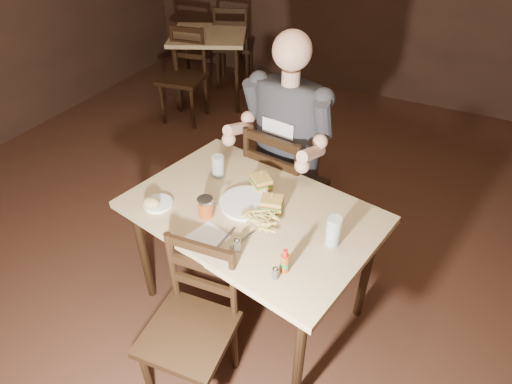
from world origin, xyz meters
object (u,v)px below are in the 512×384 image
at_px(chair_far, 286,187).
at_px(diner, 285,120).
at_px(glass_left, 218,166).
at_px(chair_near, 188,333).
at_px(dinner_plate, 247,204).
at_px(side_plate, 158,204).
at_px(bg_table, 209,42).
at_px(bg_chair_far, 234,45).
at_px(syrup_dispenser, 206,207).
at_px(bg_chair_near, 182,78).
at_px(hot_sauce, 285,261).
at_px(main_table, 252,220).
at_px(glass_right, 333,231).

bearing_deg(chair_far, diner, 90.00).
height_order(chair_far, glass_left, chair_far).
height_order(chair_near, dinner_plate, chair_near).
height_order(dinner_plate, side_plate, dinner_plate).
relative_size(bg_table, bg_chair_far, 1.10).
height_order(chair_far, diner, diner).
distance_m(bg_chair_far, side_plate, 3.47).
bearing_deg(syrup_dispenser, glass_left, 122.00).
relative_size(bg_table, bg_chair_near, 1.14).
bearing_deg(glass_left, hot_sauce, -38.17).
height_order(main_table, hot_sauce, hot_sauce).
relative_size(main_table, chair_far, 1.48).
relative_size(bg_chair_far, bg_chair_near, 1.03).
distance_m(dinner_plate, glass_right, 0.51).
xyz_separation_m(chair_near, bg_chair_near, (-1.75, 2.50, 0.03)).
bearing_deg(bg_table, glass_left, -56.90).
xyz_separation_m(bg_chair_far, glass_left, (1.47, -2.81, 0.36)).
xyz_separation_m(chair_far, syrup_dispenser, (-0.13, -0.77, 0.34)).
height_order(chair_far, bg_chair_far, chair_far).
height_order(chair_far, syrup_dispenser, chair_far).
distance_m(bg_chair_far, hot_sauce, 3.94).
bearing_deg(dinner_plate, hot_sauce, -42.62).
relative_size(chair_far, glass_right, 6.07).
height_order(chair_far, chair_near, chair_far).
relative_size(main_table, chair_near, 1.65).
distance_m(chair_near, bg_chair_near, 3.05).
relative_size(bg_chair_far, glass_right, 6.04).
bearing_deg(bg_chair_far, dinner_plate, 100.09).
height_order(bg_table, bg_chair_far, bg_chair_far).
relative_size(bg_chair_far, syrup_dispenser, 9.04).
xyz_separation_m(bg_chair_far, syrup_dispenser, (1.60, -3.14, 0.34)).
xyz_separation_m(bg_chair_far, diner, (1.72, -2.42, 0.53)).
height_order(main_table, dinner_plate, dinner_plate).
xyz_separation_m(chair_far, glass_right, (0.52, -0.69, 0.37)).
bearing_deg(glass_left, main_table, -30.72).
xyz_separation_m(bg_table, dinner_plate, (1.75, -2.43, 0.10)).
relative_size(chair_near, bg_chair_far, 0.90).
xyz_separation_m(diner, glass_left, (-0.24, -0.39, -0.17)).
bearing_deg(syrup_dispenser, bg_chair_far, 128.51).
height_order(diner, hot_sauce, diner).
distance_m(bg_table, glass_left, 2.70).
height_order(bg_chair_far, dinner_plate, bg_chair_far).
xyz_separation_m(glass_left, side_plate, (-0.15, -0.38, -0.06)).
xyz_separation_m(main_table, bg_chair_far, (-1.79, 3.00, -0.21)).
xyz_separation_m(bg_chair_near, glass_right, (2.24, -1.96, 0.38)).
relative_size(glass_right, hot_sauce, 1.25).
relative_size(chair_near, side_plate, 5.69).
height_order(bg_chair_near, glass_left, bg_chair_near).
relative_size(hot_sauce, syrup_dispenser, 1.20).
height_order(diner, glass_left, diner).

